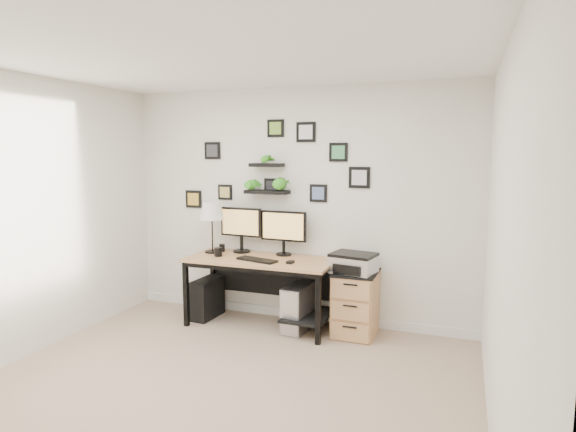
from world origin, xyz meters
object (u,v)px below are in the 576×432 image
at_px(desk, 264,269).
at_px(mug, 218,252).
at_px(pc_tower_grey, 299,308).
at_px(monitor_left, 241,226).
at_px(monitor_right, 283,229).
at_px(pc_tower_black, 207,298).
at_px(printer, 353,263).
at_px(file_cabinet, 356,303).
at_px(table_lamp, 212,212).

bearing_deg(desk, mug, -169.23).
xyz_separation_m(mug, pc_tower_grey, (0.91, 0.08, -0.55)).
height_order(monitor_left, monitor_right, monitor_left).
xyz_separation_m(desk, mug, (-0.51, -0.10, 0.17)).
bearing_deg(pc_tower_black, printer, 4.49).
relative_size(monitor_left, monitor_right, 0.96).
bearing_deg(printer, pc_tower_grey, -175.99).
xyz_separation_m(desk, file_cabinet, (1.00, 0.06, -0.29)).
bearing_deg(printer, monitor_left, 172.82).
xyz_separation_m(monitor_left, mug, (-0.14, -0.29, -0.25)).
xyz_separation_m(table_lamp, pc_tower_black, (-0.04, -0.07, -0.99)).
bearing_deg(pc_tower_grey, pc_tower_black, 179.22).
distance_m(monitor_left, mug, 0.41).
distance_m(desk, file_cabinet, 1.04).
distance_m(pc_tower_black, printer, 1.78).
distance_m(monitor_right, printer, 0.90).
relative_size(desk, file_cabinet, 2.39).
relative_size(mug, file_cabinet, 0.15).
bearing_deg(monitor_left, pc_tower_black, -150.77).
bearing_deg(monitor_left, desk, -27.28).
height_order(pc_tower_black, printer, printer).
bearing_deg(monitor_left, mug, -116.80).
relative_size(pc_tower_black, printer, 0.92).
relative_size(monitor_left, mug, 5.27).
bearing_deg(file_cabinet, pc_tower_grey, -172.45).
distance_m(monitor_right, mug, 0.76).
bearing_deg(mug, printer, 4.47).
relative_size(monitor_right, pc_tower_black, 1.19).
bearing_deg(desk, table_lamp, 174.13).
distance_m(desk, monitor_right, 0.49).
bearing_deg(table_lamp, file_cabinet, -0.38).
distance_m(pc_tower_grey, file_cabinet, 0.61).
distance_m(monitor_left, file_cabinet, 1.55).
height_order(monitor_left, table_lamp, table_lamp).
bearing_deg(pc_tower_grey, monitor_right, 139.21).
bearing_deg(mug, pc_tower_grey, 4.76).
bearing_deg(file_cabinet, desk, -176.67).
distance_m(monitor_left, printer, 1.38).
bearing_deg(pc_tower_grey, desk, 177.04).
bearing_deg(monitor_right, monitor_left, -178.52).
bearing_deg(monitor_right, file_cabinet, -9.55).
bearing_deg(table_lamp, pc_tower_black, -118.08).
height_order(monitor_right, pc_tower_black, monitor_right).
xyz_separation_m(monitor_left, printer, (1.34, -0.17, -0.28)).
height_order(desk, monitor_left, monitor_left).
bearing_deg(desk, monitor_left, 152.72).
distance_m(file_cabinet, printer, 0.44).
relative_size(desk, table_lamp, 2.76).
distance_m(desk, printer, 0.99).
bearing_deg(file_cabinet, monitor_left, 174.55).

